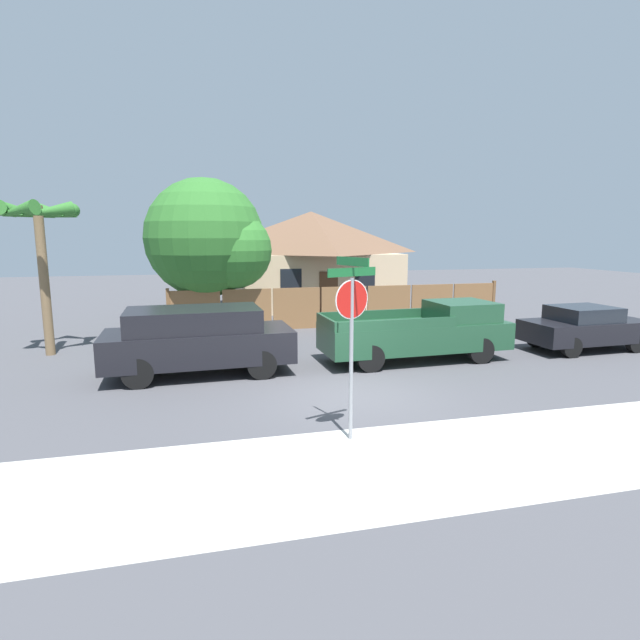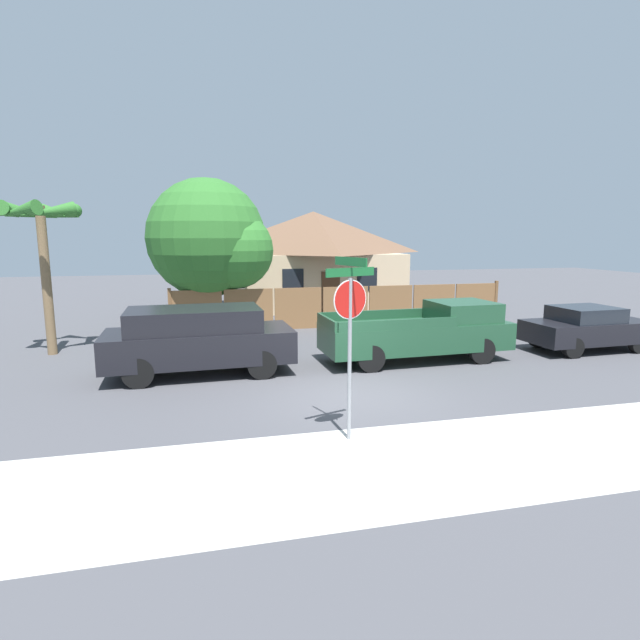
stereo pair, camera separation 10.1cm
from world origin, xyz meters
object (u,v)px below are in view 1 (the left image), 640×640
(palm_tree, at_px, (39,225))
(stop_sign, at_px, (352,317))
(orange_pickup, at_px, (422,332))
(house, at_px, (311,256))
(red_suv, at_px, (198,338))
(oak_tree, at_px, (211,241))
(parked_sedan, at_px, (585,327))

(palm_tree, relative_size, stop_sign, 1.42)
(orange_pickup, bearing_deg, house, 89.51)
(house, distance_m, orange_pickup, 13.24)
(red_suv, height_order, orange_pickup, red_suv)
(house, xyz_separation_m, red_suv, (-6.09, -13.14, -1.59))
(red_suv, distance_m, orange_pickup, 6.42)
(oak_tree, xyz_separation_m, palm_tree, (-5.10, -3.42, 0.50))
(palm_tree, bearing_deg, house, 42.63)
(oak_tree, xyz_separation_m, red_suv, (-0.62, -6.83, -2.49))
(red_suv, bearing_deg, orange_pickup, -1.86)
(house, bearing_deg, stop_sign, -100.75)
(oak_tree, relative_size, stop_sign, 1.79)
(palm_tree, bearing_deg, orange_pickup, -17.34)
(palm_tree, distance_m, stop_sign, 11.22)
(house, height_order, orange_pickup, house)
(parked_sedan, bearing_deg, orange_pickup, 177.98)
(house, bearing_deg, orange_pickup, -88.56)
(house, distance_m, palm_tree, 14.43)
(palm_tree, xyz_separation_m, orange_pickup, (10.90, -3.40, -3.11))
(oak_tree, xyz_separation_m, orange_pickup, (5.80, -6.83, -2.61))
(orange_pickup, bearing_deg, red_suv, 178.14)
(palm_tree, height_order, orange_pickup, palm_tree)
(parked_sedan, distance_m, stop_sign, 10.91)
(palm_tree, bearing_deg, red_suv, -37.30)
(oak_tree, distance_m, orange_pickup, 9.33)
(palm_tree, relative_size, parked_sedan, 1.14)
(stop_sign, bearing_deg, house, 60.38)
(parked_sedan, bearing_deg, stop_sign, -153.80)
(parked_sedan, bearing_deg, oak_tree, 147.42)
(house, distance_m, red_suv, 14.57)
(stop_sign, bearing_deg, red_suv, 98.39)
(palm_tree, relative_size, orange_pickup, 0.84)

